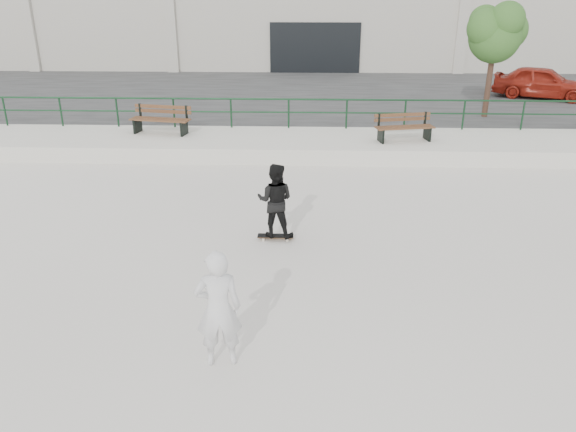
{
  "coord_description": "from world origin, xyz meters",
  "views": [
    {
      "loc": [
        -0.32,
        -8.46,
        5.18
      ],
      "look_at": [
        -0.7,
        2.0,
        0.83
      ],
      "focal_mm": 35.0,
      "sensor_mm": 36.0,
      "label": 1
    }
  ],
  "objects_px": {
    "red_car": "(542,82)",
    "standing_skater": "(275,200)",
    "bench_left": "(161,120)",
    "bench_right": "(404,127)",
    "seated_skater": "(218,309)",
    "skateboard": "(276,236)",
    "tree": "(496,31)"
  },
  "relations": [
    {
      "from": "tree",
      "to": "seated_skater",
      "type": "bearing_deg",
      "value": -118.59
    },
    {
      "from": "bench_left",
      "to": "red_car",
      "type": "distance_m",
      "value": 16.55
    },
    {
      "from": "bench_right",
      "to": "red_car",
      "type": "distance_m",
      "value": 10.31
    },
    {
      "from": "bench_right",
      "to": "skateboard",
      "type": "bearing_deg",
      "value": -131.5
    },
    {
      "from": "bench_right",
      "to": "standing_skater",
      "type": "relative_size",
      "value": 1.19
    },
    {
      "from": "standing_skater",
      "to": "seated_skater",
      "type": "height_order",
      "value": "seated_skater"
    },
    {
      "from": "red_car",
      "to": "standing_skater",
      "type": "distance_m",
      "value": 17.76
    },
    {
      "from": "bench_right",
      "to": "seated_skater",
      "type": "height_order",
      "value": "seated_skater"
    },
    {
      "from": "bench_right",
      "to": "standing_skater",
      "type": "height_order",
      "value": "standing_skater"
    },
    {
      "from": "red_car",
      "to": "standing_skater",
      "type": "relative_size",
      "value": 2.48
    },
    {
      "from": "bench_right",
      "to": "seated_skater",
      "type": "distance_m",
      "value": 11.73
    },
    {
      "from": "bench_left",
      "to": "skateboard",
      "type": "xyz_separation_m",
      "value": [
        4.25,
        -7.27,
        -0.88
      ]
    },
    {
      "from": "red_car",
      "to": "standing_skater",
      "type": "bearing_deg",
      "value": 166.74
    },
    {
      "from": "seated_skater",
      "to": "skateboard",
      "type": "bearing_deg",
      "value": -106.92
    },
    {
      "from": "bench_left",
      "to": "skateboard",
      "type": "distance_m",
      "value": 8.47
    },
    {
      "from": "bench_right",
      "to": "skateboard",
      "type": "xyz_separation_m",
      "value": [
        -3.73,
        -6.6,
        -0.85
      ]
    },
    {
      "from": "skateboard",
      "to": "red_car",
      "type": "bearing_deg",
      "value": 52.51
    },
    {
      "from": "bench_right",
      "to": "standing_skater",
      "type": "distance_m",
      "value": 7.58
    },
    {
      "from": "skateboard",
      "to": "bench_right",
      "type": "bearing_deg",
      "value": 60.66
    },
    {
      "from": "skateboard",
      "to": "standing_skater",
      "type": "bearing_deg",
      "value": -179.84
    },
    {
      "from": "bench_left",
      "to": "red_car",
      "type": "xyz_separation_m",
      "value": [
        15.09,
        6.79,
        0.23
      ]
    },
    {
      "from": "tree",
      "to": "red_car",
      "type": "relative_size",
      "value": 1.02
    },
    {
      "from": "tree",
      "to": "bench_right",
      "type": "bearing_deg",
      "value": -134.92
    },
    {
      "from": "standing_skater",
      "to": "skateboard",
      "type": "bearing_deg",
      "value": -171.82
    },
    {
      "from": "red_car",
      "to": "standing_skater",
      "type": "height_order",
      "value": "red_car"
    },
    {
      "from": "red_car",
      "to": "skateboard",
      "type": "bearing_deg",
      "value": 166.74
    },
    {
      "from": "red_car",
      "to": "bench_left",
      "type": "bearing_deg",
      "value": 138.6
    },
    {
      "from": "red_car",
      "to": "seated_skater",
      "type": "relative_size",
      "value": 2.21
    },
    {
      "from": "bench_left",
      "to": "standing_skater",
      "type": "relative_size",
      "value": 1.28
    },
    {
      "from": "tree",
      "to": "skateboard",
      "type": "distance_m",
      "value": 13.13
    },
    {
      "from": "bench_left",
      "to": "standing_skater",
      "type": "distance_m",
      "value": 8.42
    },
    {
      "from": "tree",
      "to": "seated_skater",
      "type": "xyz_separation_m",
      "value": [
        -7.95,
        -14.58,
        -2.68
      ]
    }
  ]
}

